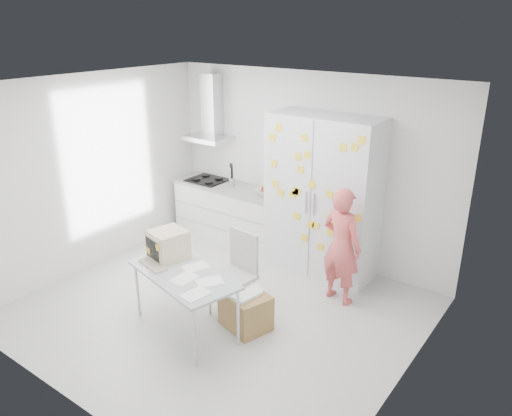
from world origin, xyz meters
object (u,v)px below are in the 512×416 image
Objects in this scene: desk at (173,257)px; chair at (237,269)px; person at (341,246)px; cardboard_box at (246,310)px.

chair is at bearing 61.85° from desk.
person reaches higher than desk.
person is 2.35× the size of cardboard_box.
chair is (0.49, 0.54, -0.23)m from desk.
desk reaches higher than chair.
chair is 0.49m from cardboard_box.
desk is 2.30× the size of cardboard_box.
chair is at bearing 58.75° from person.
desk is (-1.35, -1.52, 0.06)m from person.
desk is at bearing -125.54° from chair.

